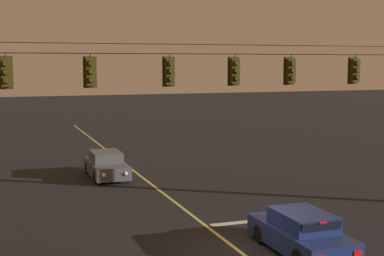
# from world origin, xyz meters

# --- Properties ---
(ground_plane) EXTENTS (180.00, 180.00, 0.00)m
(ground_plane) POSITION_xyz_m (0.00, 0.00, 0.00)
(ground_plane) COLOR black
(lane_centre_stripe) EXTENTS (0.14, 60.00, 0.01)m
(lane_centre_stripe) POSITION_xyz_m (0.00, 9.86, 0.00)
(lane_centre_stripe) COLOR #D1C64C
(lane_centre_stripe) RESTS_ON ground
(stop_bar_paint) EXTENTS (3.40, 0.36, 0.01)m
(stop_bar_paint) POSITION_xyz_m (1.90, 3.26, 0.00)
(stop_bar_paint) COLOR silver
(stop_bar_paint) RESTS_ON ground
(signal_span_assembly) EXTENTS (20.87, 0.32, 7.87)m
(signal_span_assembly) POSITION_xyz_m (0.00, 3.86, 4.09)
(signal_span_assembly) COLOR #2D2116
(signal_span_assembly) RESTS_ON ground
(traffic_light_leftmost) EXTENTS (0.48, 0.41, 1.22)m
(traffic_light_leftmost) POSITION_xyz_m (-6.98, 3.84, 5.81)
(traffic_light_leftmost) COLOR black
(traffic_light_left_inner) EXTENTS (0.48, 0.41, 1.22)m
(traffic_light_left_inner) POSITION_xyz_m (-4.14, 3.84, 5.81)
(traffic_light_left_inner) COLOR black
(traffic_light_centre) EXTENTS (0.48, 0.41, 1.22)m
(traffic_light_centre) POSITION_xyz_m (-1.23, 3.84, 5.81)
(traffic_light_centre) COLOR black
(traffic_light_right_inner) EXTENTS (0.48, 0.41, 1.22)m
(traffic_light_right_inner) POSITION_xyz_m (1.40, 3.84, 5.81)
(traffic_light_right_inner) COLOR black
(traffic_light_rightmost) EXTENTS (0.48, 0.41, 1.22)m
(traffic_light_rightmost) POSITION_xyz_m (3.82, 3.84, 5.81)
(traffic_light_rightmost) COLOR black
(traffic_light_far_right) EXTENTS (0.48, 0.41, 1.22)m
(traffic_light_far_right) POSITION_xyz_m (6.84, 3.84, 5.81)
(traffic_light_far_right) COLOR black
(car_waiting_near_lane) EXTENTS (1.80, 4.33, 1.39)m
(car_waiting_near_lane) POSITION_xyz_m (1.82, -0.61, 0.65)
(car_waiting_near_lane) COLOR navy
(car_waiting_near_lane) RESTS_ON ground
(car_oncoming_lead) EXTENTS (1.80, 4.42, 1.39)m
(car_oncoming_lead) POSITION_xyz_m (-1.80, 13.62, 0.65)
(car_oncoming_lead) COLOR #4C4C51
(car_oncoming_lead) RESTS_ON ground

